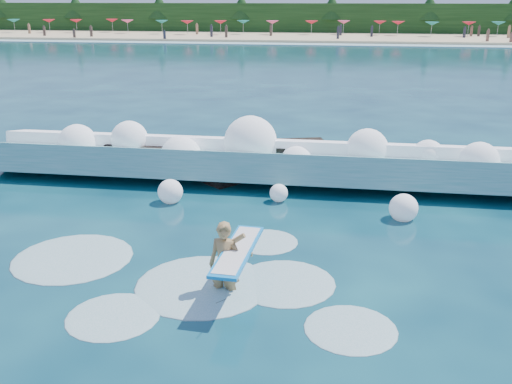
% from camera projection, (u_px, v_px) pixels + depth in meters
% --- Properties ---
extents(ground, '(200.00, 200.00, 0.00)m').
position_uv_depth(ground, '(182.00, 262.00, 13.82)').
color(ground, '#072A3D').
rests_on(ground, ground).
extents(beach, '(140.00, 20.00, 0.40)m').
position_uv_depth(beach, '(323.00, 37.00, 86.64)').
color(beach, tan).
rests_on(beach, ground).
extents(wet_band, '(140.00, 5.00, 0.08)m').
position_uv_depth(wet_band, '(319.00, 44.00, 76.41)').
color(wet_band, silver).
rests_on(wet_band, ground).
extents(treeline, '(140.00, 4.00, 5.00)m').
position_uv_depth(treeline, '(326.00, 19.00, 95.23)').
color(treeline, black).
rests_on(treeline, ground).
extents(breaking_wave, '(19.89, 3.03, 1.71)m').
position_uv_depth(breaking_wave, '(272.00, 163.00, 19.87)').
color(breaking_wave, teal).
rests_on(breaking_wave, ground).
extents(rock_cluster, '(8.08, 3.26, 1.34)m').
position_uv_depth(rock_cluster, '(214.00, 161.00, 20.69)').
color(rock_cluster, black).
rests_on(rock_cluster, ground).
extents(surfer_with_board, '(1.03, 3.04, 1.93)m').
position_uv_depth(surfer_with_board, '(228.00, 262.00, 12.23)').
color(surfer_with_board, '#A27E4C').
rests_on(surfer_with_board, ground).
extents(wave_spray, '(15.21, 4.82, 2.25)m').
position_uv_depth(wave_spray, '(257.00, 151.00, 19.70)').
color(wave_spray, white).
rests_on(wave_spray, ground).
extents(surf_foam, '(9.16, 5.93, 0.15)m').
position_uv_depth(surf_foam, '(179.00, 278.00, 13.04)').
color(surf_foam, silver).
rests_on(surf_foam, ground).
extents(beach_umbrellas, '(112.39, 6.34, 0.50)m').
position_uv_depth(beach_umbrellas, '(324.00, 23.00, 88.14)').
color(beach_umbrellas, red).
rests_on(beach_umbrellas, ground).
extents(beachgoers, '(104.01, 11.86, 1.94)m').
position_uv_depth(beachgoers, '(330.00, 32.00, 83.36)').
color(beachgoers, '#3F332D').
rests_on(beachgoers, ground).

